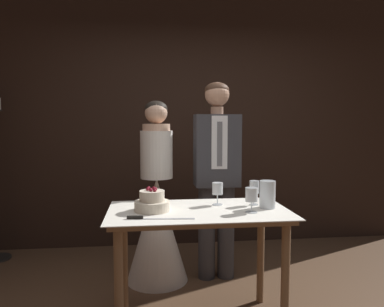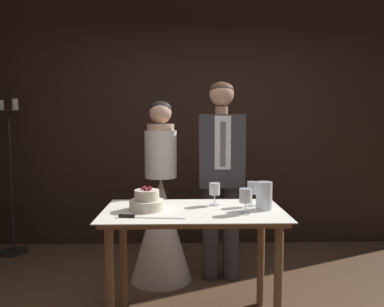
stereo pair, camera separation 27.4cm
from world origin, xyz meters
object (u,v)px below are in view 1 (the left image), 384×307
object	(u,v)px
hurricane_candle	(267,195)
groom	(217,169)
wine_glass_far	(254,188)
cake_table	(199,226)
wine_glass_middle	(252,195)
wine_glass_near	(217,189)
cake_knife	(148,218)
tiered_cake	(152,202)
bride	(157,216)

from	to	relation	value
hurricane_candle	groom	world-z (taller)	groom
wine_glass_far	groom	world-z (taller)	groom
hurricane_candle	cake_table	bearing A→B (deg)	179.96
groom	wine_glass_middle	bearing A→B (deg)	-85.32
wine_glass_near	wine_glass_middle	bearing A→B (deg)	-54.04
wine_glass_far	hurricane_candle	size ratio (longest dim) A/B	0.93
wine_glass_far	groom	xyz separation A→B (m)	(-0.15, 0.65, 0.06)
cake_table	wine_glass_far	size ratio (longest dim) A/B	6.95
cake_knife	wine_glass_far	bearing A→B (deg)	28.34
wine_glass_far	hurricane_candle	bearing A→B (deg)	-57.91
cake_knife	wine_glass_near	world-z (taller)	wine_glass_near
tiered_cake	wine_glass_far	distance (m)	0.74
wine_glass_middle	groom	world-z (taller)	groom
wine_glass_near	wine_glass_middle	world-z (taller)	wine_glass_middle
hurricane_candle	cake_knife	bearing A→B (deg)	-166.10
wine_glass_near	bride	world-z (taller)	bride
hurricane_candle	groom	distance (m)	0.79
tiered_cake	cake_knife	xyz separation A→B (m)	(-0.03, -0.21, -0.05)
hurricane_candle	bride	size ratio (longest dim) A/B	0.12
cake_knife	wine_glass_middle	xyz separation A→B (m)	(0.68, 0.09, 0.11)
wine_glass_far	hurricane_candle	xyz separation A→B (m)	(0.06, -0.10, -0.03)
wine_glass_middle	wine_glass_far	world-z (taller)	wine_glass_far
tiered_cake	hurricane_candle	bearing A→B (deg)	-0.38
tiered_cake	groom	size ratio (longest dim) A/B	0.14
cake_table	groom	xyz separation A→B (m)	(0.27, 0.76, 0.29)
bride	wine_glass_middle	bearing A→B (deg)	-55.40
cake_knife	groom	distance (m)	1.15
cake_knife	wine_glass_middle	bearing A→B (deg)	13.83
wine_glass_near	bride	distance (m)	0.83
groom	wine_glass_near	bearing A→B (deg)	-99.98
tiered_cake	bride	distance (m)	0.81
tiered_cake	cake_table	bearing A→B (deg)	-0.91
tiered_cake	hurricane_candle	xyz separation A→B (m)	(0.80, -0.01, 0.03)
cake_table	cake_knife	bearing A→B (deg)	-149.29
groom	cake_knife	bearing A→B (deg)	-122.42
wine_glass_near	wine_glass_middle	xyz separation A→B (m)	(0.18, -0.25, 0.00)
cake_knife	hurricane_candle	world-z (taller)	hurricane_candle
cake_knife	wine_glass_far	distance (m)	0.83
wine_glass_middle	hurricane_candle	size ratio (longest dim) A/B	0.87
wine_glass_near	bride	bearing A→B (deg)	124.04
hurricane_candle	groom	xyz separation A→B (m)	(-0.22, 0.76, 0.09)
wine_glass_near	hurricane_candle	xyz separation A→B (m)	(0.33, -0.13, -0.02)
wine_glass_middle	groom	distance (m)	0.88
cake_table	bride	world-z (taller)	bride
cake_table	wine_glass_near	distance (m)	0.31
wine_glass_far	bride	size ratio (longest dim) A/B	0.11
wine_glass_middle	bride	xyz separation A→B (m)	(-0.60, 0.87, -0.34)
cake_table	wine_glass_far	distance (m)	0.49
wine_glass_near	bride	size ratio (longest dim) A/B	0.10
wine_glass_middle	bride	size ratio (longest dim) A/B	0.10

